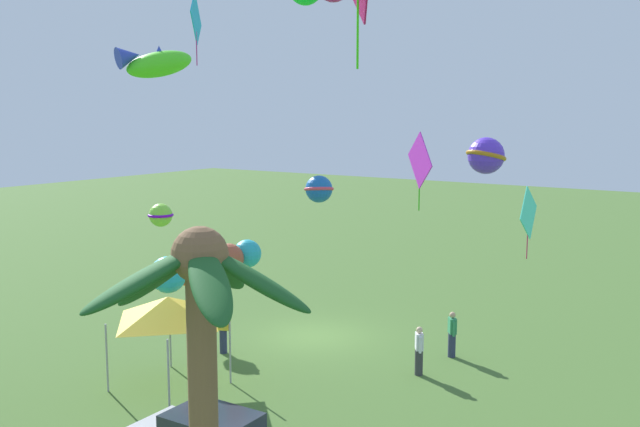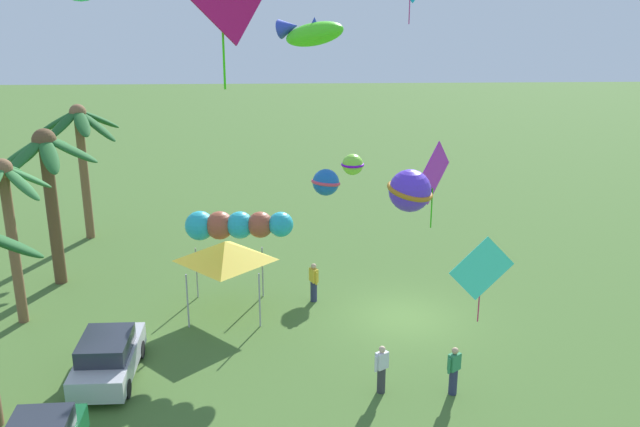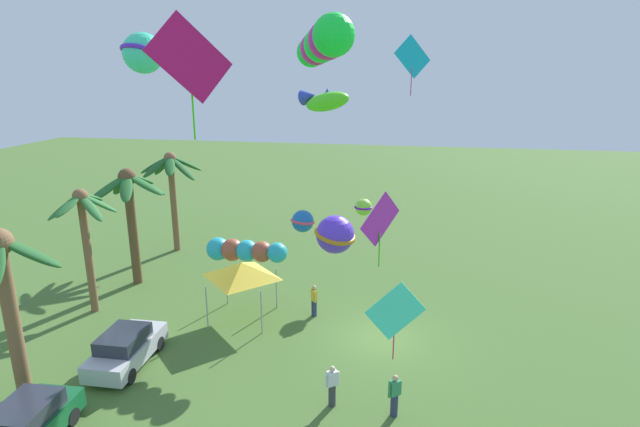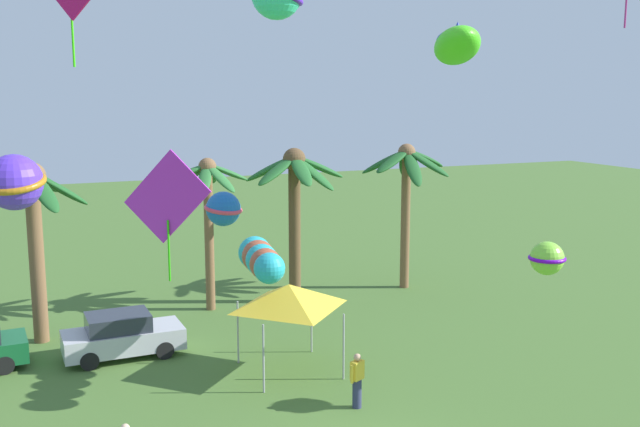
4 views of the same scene
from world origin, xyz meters
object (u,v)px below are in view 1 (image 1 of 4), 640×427
object	(u,v)px
palm_tree_0	(200,325)
spectator_1	(419,350)
kite_diamond_9	(196,20)
kite_diamond_8	(528,213)
spectator_2	(223,330)
kite_ball_10	(319,189)
kite_ball_5	(486,156)
festival_tent	(168,309)
kite_diamond_7	(420,161)
kite_ball_0	(161,215)
kite_tube_6	(204,265)
spectator_0	(452,334)
kite_fish_1	(155,63)

from	to	relation	value
palm_tree_0	spectator_1	size ratio (longest dim) A/B	4.04
palm_tree_0	kite_diamond_9	bearing A→B (deg)	-46.56
kite_diamond_8	spectator_2	bearing A→B (deg)	23.47
kite_ball_10	spectator_1	bearing A→B (deg)	-149.93
kite_ball_5	festival_tent	bearing A→B (deg)	35.74
palm_tree_0	kite_diamond_7	xyz separation A→B (m)	(2.14, -12.77, 2.06)
kite_ball_0	kite_diamond_9	xyz separation A→B (m)	(-0.03, -2.26, 7.86)
festival_tent	kite_ball_0	bearing A→B (deg)	-42.33
kite_tube_6	kite_ball_5	bearing A→B (deg)	-142.66
spectator_1	festival_tent	xyz separation A→B (m)	(5.83, 5.23, 1.65)
palm_tree_0	spectator_2	bearing A→B (deg)	-49.84
spectator_0	kite_fish_1	bearing A→B (deg)	22.95
kite_ball_0	kite_diamond_8	bearing A→B (deg)	-171.27
palm_tree_0	kite_ball_0	xyz separation A→B (m)	(12.83, -11.26, -0.41)
kite_ball_0	kite_ball_10	size ratio (longest dim) A/B	1.09
kite_diamond_7	spectator_2	bearing A→B (deg)	30.08
kite_diamond_9	spectator_0	bearing A→B (deg)	179.98
kite_ball_10	spectator_0	bearing A→B (deg)	-127.74
festival_tent	spectator_0	bearing A→B (deg)	-128.94
palm_tree_0	spectator_0	bearing A→B (deg)	-85.11
kite_ball_5	kite_ball_0	bearing A→B (deg)	1.70
kite_fish_1	kite_diamond_9	bearing A→B (deg)	-65.15
palm_tree_0	kite_ball_10	world-z (taller)	palm_tree_0
kite_ball_5	kite_diamond_9	xyz separation A→B (m)	(13.38, -1.86, 5.06)
kite_ball_5	kite_tube_6	size ratio (longest dim) A/B	0.41
kite_diamond_8	kite_ball_10	xyz separation A→B (m)	(5.45, 3.73, 0.78)
spectator_1	kite_diamond_8	world-z (taller)	kite_diamond_8
kite_tube_6	kite_ball_0	bearing A→B (deg)	-34.77
kite_tube_6	kite_ball_10	bearing A→B (deg)	-122.30
spectator_1	kite_tube_6	world-z (taller)	kite_tube_6
palm_tree_0	kite_diamond_9	distance (m)	20.05
kite_ball_0	kite_tube_6	distance (m)	8.22
kite_ball_0	kite_fish_1	world-z (taller)	kite_fish_1
spectator_1	kite_tube_6	bearing A→B (deg)	44.90
kite_tube_6	kite_diamond_7	xyz separation A→B (m)	(-3.94, -6.19, 2.88)
kite_ball_0	kite_tube_6	world-z (taller)	kite_ball_0
spectator_0	kite_ball_10	distance (m)	7.06
kite_ball_5	spectator_0	bearing A→B (deg)	-46.90
kite_ball_0	kite_tube_6	size ratio (longest dim) A/B	0.37
spectator_2	kite_ball_10	distance (m)	6.44
kite_ball_0	kite_fish_1	xyz separation A→B (m)	(-1.94, 1.87, 5.82)
kite_diamond_8	kite_diamond_9	world-z (taller)	kite_diamond_9
spectator_1	kite_fish_1	size ratio (longest dim) A/B	0.53
kite_diamond_7	kite_diamond_9	xyz separation A→B (m)	(10.66, -0.75, 5.39)
kite_diamond_8	kite_ball_10	distance (m)	6.64
spectator_2	kite_diamond_8	size ratio (longest dim) A/B	0.69
spectator_1	kite_diamond_9	world-z (taller)	kite_diamond_9
kite_diamond_7	kite_ball_10	size ratio (longest dim) A/B	1.98
palm_tree_0	kite_diamond_8	world-z (taller)	palm_tree_0
spectator_2	kite_diamond_7	xyz separation A→B (m)	(-5.80, -3.36, 5.94)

